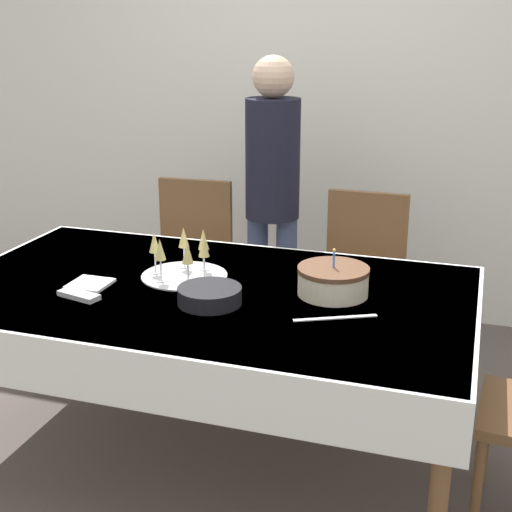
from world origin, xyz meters
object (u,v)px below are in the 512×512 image
at_px(person_standing, 272,182).
at_px(dining_chair_far_left, 190,263).
at_px(birthday_cake, 333,281).
at_px(champagne_tray, 183,258).
at_px(plate_stack_main, 210,295).
at_px(dining_chair_far_right, 361,282).

bearing_deg(person_standing, dining_chair_far_left, -160.14).
xyz_separation_m(birthday_cake, champagne_tray, (-0.62, 0.01, 0.02)).
bearing_deg(dining_chair_far_left, champagne_tray, -68.27).
height_order(champagne_tray, person_standing, person_standing).
height_order(birthday_cake, plate_stack_main, birthday_cake).
distance_m(champagne_tray, person_standing, 0.97).
bearing_deg(dining_chair_far_right, dining_chair_far_left, -179.99).
relative_size(birthday_cake, person_standing, 0.17).
xyz_separation_m(dining_chair_far_left, dining_chair_far_right, (0.91, 0.00, 0.00)).
height_order(dining_chair_far_right, plate_stack_main, dining_chair_far_right).
bearing_deg(birthday_cake, person_standing, 118.65).
height_order(champagne_tray, plate_stack_main, champagne_tray).
relative_size(dining_chair_far_left, plate_stack_main, 4.03).
bearing_deg(birthday_cake, plate_stack_main, -150.84).
distance_m(champagne_tray, plate_stack_main, 0.32).
relative_size(champagne_tray, person_standing, 0.22).
bearing_deg(dining_chair_far_right, person_standing, 163.62).
relative_size(dining_chair_far_left, person_standing, 0.60).
height_order(plate_stack_main, person_standing, person_standing).
distance_m(dining_chair_far_right, champagne_tray, 1.06).
height_order(dining_chair_far_right, birthday_cake, dining_chair_far_right).
bearing_deg(plate_stack_main, dining_chair_far_right, 70.02).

